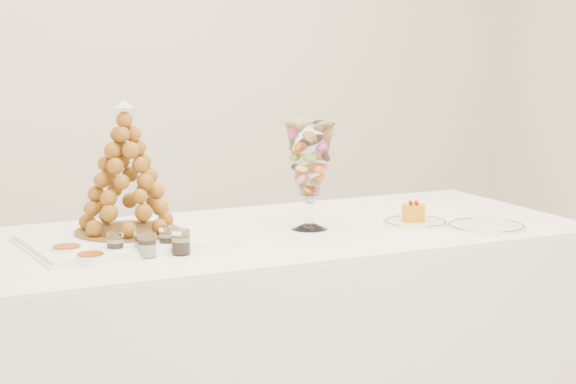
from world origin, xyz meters
TOP-DOWN VIEW (x-y plane):
  - buffet_table at (-0.12, 0.23)m, footprint 2.24×0.91m
  - lace_tray at (-0.50, 0.26)m, footprint 0.61×0.47m
  - macaron_vase at (0.10, 0.21)m, footprint 0.16×0.16m
  - cake_plate at (0.46, 0.13)m, footprint 0.21×0.21m
  - spare_plate at (0.63, -0.04)m, footprint 0.25×0.25m
  - verrine_a at (-0.57, 0.13)m, footprint 0.05×0.05m
  - verrine_b at (-0.49, 0.11)m, footprint 0.05×0.05m
  - verrine_c at (-0.41, 0.13)m, footprint 0.06×0.06m
  - verrine_d at (-0.50, 0.05)m, footprint 0.06×0.06m
  - verrine_e at (-0.40, 0.04)m, footprint 0.06×0.06m
  - ramekin_back at (-0.70, 0.16)m, footprint 0.09×0.09m
  - ramekin_front at (-0.66, 0.05)m, footprint 0.08×0.08m
  - croquembouche at (-0.47, 0.33)m, footprint 0.33×0.33m
  - mousse_cake at (0.46, 0.13)m, footprint 0.08×0.08m

SIDE VIEW (x-z plane):
  - buffet_table at x=-0.12m, z-range 0.00..0.85m
  - cake_plate at x=0.46m, z-range 0.85..0.86m
  - spare_plate at x=0.63m, z-range 0.85..0.86m
  - lace_tray at x=-0.50m, z-range 0.85..0.87m
  - ramekin_front at x=-0.66m, z-range 0.85..0.88m
  - ramekin_back at x=-0.70m, z-range 0.85..0.88m
  - verrine_a at x=-0.57m, z-range 0.85..0.91m
  - verrine_c at x=-0.41m, z-range 0.85..0.92m
  - verrine_b at x=-0.49m, z-range 0.85..0.92m
  - verrine_d at x=-0.50m, z-range 0.85..0.92m
  - verrine_e at x=-0.40m, z-range 0.85..0.92m
  - mousse_cake at x=0.46m, z-range 0.85..0.92m
  - croquembouche at x=-0.47m, z-range 0.86..1.27m
  - macaron_vase at x=0.10m, z-range 0.90..1.25m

